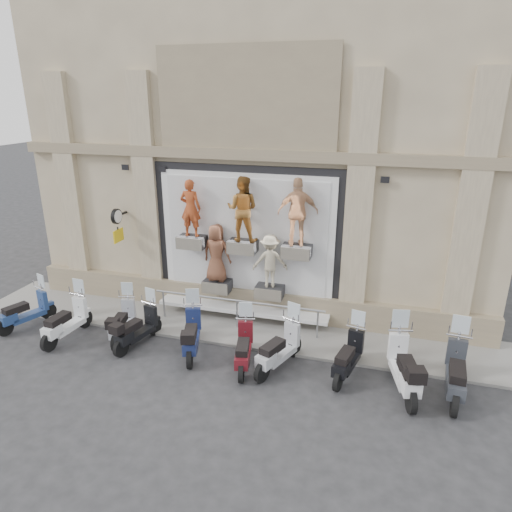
% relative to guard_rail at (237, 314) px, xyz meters
% --- Properties ---
extents(ground, '(90.00, 90.00, 0.00)m').
position_rel_guard_rail_xyz_m(ground, '(0.00, -2.00, -0.47)').
color(ground, '#2A2A2C').
rests_on(ground, ground).
extents(sidewalk, '(16.00, 2.20, 0.08)m').
position_rel_guard_rail_xyz_m(sidewalk, '(0.00, 0.10, -0.43)').
color(sidewalk, gray).
rests_on(sidewalk, ground).
extents(building, '(14.00, 8.60, 12.00)m').
position_rel_guard_rail_xyz_m(building, '(0.00, 5.00, 5.54)').
color(building, '#C6B491').
rests_on(building, ground).
extents(shop_vitrine, '(5.60, 0.83, 4.30)m').
position_rel_guard_rail_xyz_m(shop_vitrine, '(0.09, 0.74, 2.00)').
color(shop_vitrine, black).
rests_on(shop_vitrine, ground).
extents(guard_rail, '(5.06, 0.10, 0.93)m').
position_rel_guard_rail_xyz_m(guard_rail, '(0.00, 0.00, 0.00)').
color(guard_rail, '#9EA0A5').
rests_on(guard_rail, ground).
extents(clock_sign_bracket, '(0.10, 0.80, 1.02)m').
position_rel_guard_rail_xyz_m(clock_sign_bracket, '(-3.90, 0.47, 2.34)').
color(clock_sign_bracket, black).
rests_on(clock_sign_bracket, ground).
extents(scooter_a, '(1.11, 1.84, 1.44)m').
position_rel_guard_rail_xyz_m(scooter_a, '(-5.90, -1.54, 0.26)').
color(scooter_a, navy).
rests_on(scooter_a, ground).
extents(scooter_b, '(0.70, 1.93, 1.54)m').
position_rel_guard_rail_xyz_m(scooter_b, '(-4.32, -1.80, 0.30)').
color(scooter_b, silver).
rests_on(scooter_b, ground).
extents(scooter_c, '(0.89, 1.82, 1.43)m').
position_rel_guard_rail_xyz_m(scooter_c, '(-2.86, -1.34, 0.25)').
color(scooter_c, '#9A9DA7').
rests_on(scooter_c, ground).
extents(scooter_d, '(0.90, 1.84, 1.44)m').
position_rel_guard_rail_xyz_m(scooter_d, '(-2.27, -1.56, 0.25)').
color(scooter_d, black).
rests_on(scooter_d, ground).
extents(scooter_e, '(1.13, 1.98, 1.55)m').
position_rel_guard_rail_xyz_m(scooter_e, '(-0.73, -1.52, 0.31)').
color(scooter_e, '#172250').
rests_on(scooter_e, ground).
extents(scooter_f, '(0.90, 1.87, 1.46)m').
position_rel_guard_rail_xyz_m(scooter_f, '(0.75, -1.74, 0.27)').
color(scooter_f, '#540E15').
rests_on(scooter_f, ground).
extents(scooter_g, '(1.20, 1.96, 1.54)m').
position_rel_guard_rail_xyz_m(scooter_g, '(1.60, -1.59, 0.30)').
color(scooter_g, '#AEAFB5').
rests_on(scooter_g, ground).
extents(scooter_h, '(0.93, 1.88, 1.47)m').
position_rel_guard_rail_xyz_m(scooter_h, '(3.26, -1.44, 0.27)').
color(scooter_h, black).
rests_on(scooter_h, ground).
extents(scooter_i, '(1.06, 2.17, 1.70)m').
position_rel_guard_rail_xyz_m(scooter_i, '(4.51, -1.67, 0.38)').
color(scooter_i, white).
rests_on(scooter_i, ground).
extents(scooter_j, '(0.78, 2.09, 1.66)m').
position_rel_guard_rail_xyz_m(scooter_j, '(5.62, -1.54, 0.37)').
color(scooter_j, '#2C2F35').
rests_on(scooter_j, ground).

